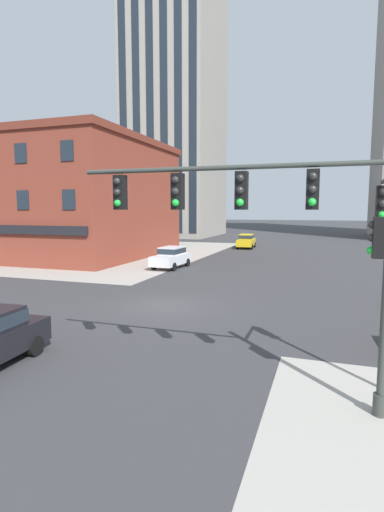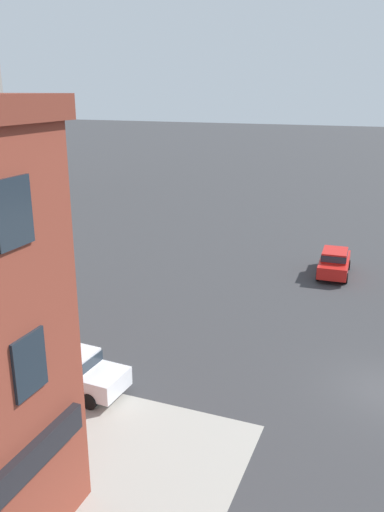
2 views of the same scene
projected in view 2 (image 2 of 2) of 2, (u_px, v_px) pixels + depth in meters
The scene contains 2 objects.
car_main_northbound_near at pixel (334, 261), 33.63m from camera, with size 4.48×2.05×1.68m.
car_parked_curb at pixel (71, 369), 20.75m from camera, with size 2.06×4.48×1.68m.
Camera 2 is at (-19.81, 0.51, 11.42)m, focal length 37.07 mm.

